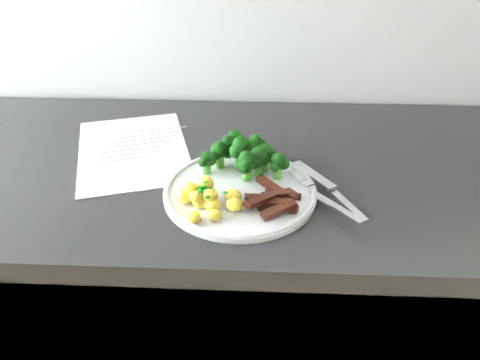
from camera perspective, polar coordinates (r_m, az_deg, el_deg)
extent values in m
cube|color=black|center=(1.23, -3.31, -16.15)|extent=(2.40, 0.60, 0.90)
cube|color=white|center=(1.00, -12.76, 3.53)|extent=(0.30, 0.36, 0.00)
cube|color=slate|center=(1.06, -10.27, 5.94)|extent=(0.14, 0.04, 0.00)
cube|color=slate|center=(1.05, -10.86, 5.40)|extent=(0.13, 0.04, 0.00)
cube|color=slate|center=(1.03, -11.45, 4.83)|extent=(0.13, 0.04, 0.00)
cube|color=slate|center=(1.01, -12.07, 4.25)|extent=(0.12, 0.04, 0.00)
cube|color=slate|center=(1.00, -12.71, 3.65)|extent=(0.12, 0.04, 0.00)
cube|color=slate|center=(0.98, -13.37, 3.02)|extent=(0.11, 0.04, 0.00)
cube|color=slate|center=(0.96, -14.05, 2.37)|extent=(0.11, 0.04, 0.00)
cylinder|color=silver|center=(0.84, 0.00, -1.44)|extent=(0.27, 0.27, 0.01)
torus|color=silver|center=(0.83, 0.00, -1.11)|extent=(0.27, 0.27, 0.01)
cylinder|color=#306719|center=(0.88, 0.10, 2.60)|extent=(0.02, 0.02, 0.03)
sphere|color=black|center=(0.87, 0.90, 3.74)|extent=(0.02, 0.02, 0.02)
sphere|color=black|center=(0.88, -0.16, 4.11)|extent=(0.02, 0.02, 0.02)
sphere|color=black|center=(0.86, -0.40, 3.51)|extent=(0.03, 0.03, 0.03)
sphere|color=black|center=(0.86, 0.11, 4.33)|extent=(0.03, 0.03, 0.03)
cylinder|color=#306719|center=(0.88, 2.91, 1.89)|extent=(0.02, 0.02, 0.02)
sphere|color=black|center=(0.87, 3.69, 3.01)|extent=(0.02, 0.02, 0.02)
sphere|color=black|center=(0.88, 2.58, 3.27)|extent=(0.02, 0.02, 0.02)
sphere|color=black|center=(0.86, 2.68, 2.56)|extent=(0.02, 0.02, 0.02)
sphere|color=black|center=(0.87, 2.97, 3.48)|extent=(0.03, 0.03, 0.03)
cylinder|color=#306719|center=(0.89, -2.48, 2.30)|extent=(0.02, 0.02, 0.02)
sphere|color=black|center=(0.89, -1.82, 3.37)|extent=(0.02, 0.02, 0.02)
sphere|color=black|center=(0.89, -2.79, 3.69)|extent=(0.03, 0.03, 0.03)
sphere|color=black|center=(0.88, -2.96, 3.00)|extent=(0.02, 0.02, 0.02)
sphere|color=black|center=(0.88, -2.52, 3.81)|extent=(0.03, 0.03, 0.03)
cylinder|color=#306719|center=(0.91, 1.77, 3.40)|extent=(0.02, 0.02, 0.02)
sphere|color=black|center=(0.90, 2.41, 4.38)|extent=(0.02, 0.02, 0.02)
sphere|color=black|center=(0.91, 1.80, 4.64)|extent=(0.02, 0.02, 0.02)
sphere|color=black|center=(0.90, 1.19, 4.36)|extent=(0.02, 0.02, 0.02)
sphere|color=black|center=(0.89, 1.62, 4.08)|extent=(0.02, 0.02, 0.02)
sphere|color=black|center=(0.89, 1.80, 4.76)|extent=(0.03, 0.03, 0.03)
cylinder|color=#306719|center=(0.91, -1.47, 3.39)|extent=(0.01, 0.01, 0.02)
sphere|color=black|center=(0.90, -0.89, 4.29)|extent=(0.02, 0.02, 0.02)
sphere|color=black|center=(0.91, -1.50, 4.50)|extent=(0.02, 0.02, 0.02)
sphere|color=black|center=(0.90, -2.06, 4.30)|extent=(0.02, 0.02, 0.02)
sphere|color=black|center=(0.89, -1.59, 3.94)|extent=(0.02, 0.02, 0.02)
sphere|color=black|center=(0.89, -1.49, 4.67)|extent=(0.02, 0.02, 0.02)
cylinder|color=#306719|center=(0.86, 4.53, 0.94)|extent=(0.02, 0.02, 0.02)
sphere|color=black|center=(0.85, 5.26, 1.96)|extent=(0.02, 0.02, 0.02)
sphere|color=black|center=(0.86, 4.32, 2.29)|extent=(0.02, 0.02, 0.02)
sphere|color=black|center=(0.85, 4.19, 1.59)|extent=(0.02, 0.02, 0.02)
sphere|color=black|center=(0.85, 4.60, 2.40)|extent=(0.03, 0.03, 0.03)
cylinder|color=#306719|center=(0.88, -4.00, 1.45)|extent=(0.01, 0.01, 0.02)
sphere|color=black|center=(0.87, -3.45, 2.28)|extent=(0.02, 0.02, 0.02)
sphere|color=black|center=(0.88, -4.17, 2.56)|extent=(0.02, 0.02, 0.02)
sphere|color=black|center=(0.86, -4.49, 2.05)|extent=(0.02, 0.02, 0.02)
sphere|color=black|center=(0.87, -4.06, 2.71)|extent=(0.02, 0.02, 0.02)
cylinder|color=#306719|center=(0.85, 0.79, 0.86)|extent=(0.02, 0.02, 0.03)
sphere|color=black|center=(0.85, 1.56, 2.11)|extent=(0.02, 0.02, 0.02)
sphere|color=black|center=(0.85, 0.77, 2.43)|extent=(0.02, 0.02, 0.02)
sphere|color=black|center=(0.84, 0.01, 1.91)|extent=(0.02, 0.02, 0.02)
sphere|color=black|center=(0.83, 0.65, 1.66)|extent=(0.03, 0.03, 0.03)
sphere|color=black|center=(0.84, 0.80, 2.55)|extent=(0.03, 0.03, 0.03)
cylinder|color=#306719|center=(0.87, 2.20, 1.46)|extent=(0.02, 0.02, 0.03)
sphere|color=black|center=(0.86, 3.00, 2.57)|extent=(0.02, 0.02, 0.02)
sphere|color=black|center=(0.87, 2.00, 2.92)|extent=(0.02, 0.02, 0.02)
sphere|color=black|center=(0.85, 2.00, 2.20)|extent=(0.02, 0.02, 0.02)
sphere|color=black|center=(0.86, 2.24, 3.12)|extent=(0.03, 0.03, 0.03)
cylinder|color=#306719|center=(0.93, -0.68, 3.79)|extent=(0.02, 0.02, 0.02)
sphere|color=black|center=(0.92, -0.03, 4.78)|extent=(0.03, 0.03, 0.03)
sphere|color=black|center=(0.93, -0.97, 5.01)|extent=(0.02, 0.02, 0.02)
sphere|color=black|center=(0.92, -0.93, 4.44)|extent=(0.02, 0.02, 0.02)
sphere|color=black|center=(0.92, -0.69, 5.26)|extent=(0.03, 0.03, 0.03)
ellipsoid|color=gold|center=(0.80, -3.84, -1.97)|extent=(0.02, 0.02, 0.02)
ellipsoid|color=gold|center=(0.79, -4.78, -2.55)|extent=(0.03, 0.03, 0.03)
ellipsoid|color=gold|center=(0.82, -5.16, -1.22)|extent=(0.02, 0.02, 0.02)
ellipsoid|color=gold|center=(0.78, -3.28, -3.05)|extent=(0.03, 0.03, 0.02)
ellipsoid|color=gold|center=(0.80, -4.59, -2.00)|extent=(0.03, 0.03, 0.03)
ellipsoid|color=gold|center=(0.80, -3.64, -1.84)|extent=(0.03, 0.02, 0.03)
ellipsoid|color=gold|center=(0.76, -5.56, -4.48)|extent=(0.02, 0.02, 0.02)
ellipsoid|color=gold|center=(0.79, -4.29, -2.57)|extent=(0.03, 0.02, 0.03)
ellipsoid|color=gold|center=(0.80, -0.91, -1.98)|extent=(0.03, 0.03, 0.02)
ellipsoid|color=gold|center=(0.80, -4.20, -0.46)|extent=(0.03, 0.03, 0.03)
ellipsoid|color=gold|center=(0.82, -6.15, -1.24)|extent=(0.02, 0.02, 0.02)
ellipsoid|color=gold|center=(0.80, -6.08, -1.01)|extent=(0.02, 0.02, 0.02)
ellipsoid|color=gold|center=(0.78, -5.37, -1.99)|extent=(0.02, 0.02, 0.02)
ellipsoid|color=gold|center=(0.76, -3.05, -4.25)|extent=(0.02, 0.02, 0.02)
ellipsoid|color=gold|center=(0.80, -6.65, -1.86)|extent=(0.03, 0.03, 0.03)
ellipsoid|color=gold|center=(0.78, -0.70, -2.95)|extent=(0.03, 0.03, 0.02)
ellipsoid|color=gold|center=(0.78, -3.62, -1.85)|extent=(0.03, 0.02, 0.02)
cube|color=#126F0D|center=(0.79, -4.44, -1.15)|extent=(0.01, 0.01, 0.00)
cube|color=#126F0D|center=(0.79, -3.94, -1.09)|extent=(0.01, 0.01, 0.00)
cube|color=#126F0D|center=(0.75, -3.94, -2.08)|extent=(0.01, 0.01, 0.00)
cube|color=#126F0D|center=(0.79, -4.14, -0.21)|extent=(0.01, 0.01, 0.00)
cube|color=#126F0D|center=(0.79, -4.66, -1.08)|extent=(0.01, 0.01, 0.00)
cube|color=#126F0D|center=(0.78, -4.97, -0.98)|extent=(0.01, 0.01, 0.00)
cube|color=#126F0D|center=(0.79, -4.19, -1.14)|extent=(0.01, 0.01, 0.00)
cube|color=#126F0D|center=(0.77, -4.96, -1.27)|extent=(0.01, 0.01, 0.00)
cube|color=#126F0D|center=(0.78, -1.80, -1.54)|extent=(0.01, 0.01, 0.00)
cube|color=#126F0D|center=(0.78, -4.41, -1.39)|extent=(0.01, 0.01, 0.00)
cube|color=#126F0D|center=(0.79, -3.70, -0.79)|extent=(0.01, 0.01, 0.00)
cube|color=#126F0D|center=(0.78, -4.37, -0.78)|extent=(0.01, 0.01, 0.00)
cube|color=#126F0D|center=(0.79, -3.93, -0.51)|extent=(0.01, 0.01, 0.00)
cube|color=#126F0D|center=(0.79, -4.02, -0.21)|extent=(0.01, 0.01, 0.00)
cube|color=black|center=(0.78, 5.19, -3.32)|extent=(0.05, 0.03, 0.01)
cube|color=black|center=(0.79, 4.19, -2.89)|extent=(0.06, 0.04, 0.01)
cube|color=black|center=(0.81, 2.56, -2.15)|extent=(0.06, 0.01, 0.01)
cube|color=black|center=(0.80, 4.93, -2.51)|extent=(0.05, 0.04, 0.01)
cube|color=black|center=(0.81, 4.86, -2.15)|extent=(0.06, 0.05, 0.01)
cube|color=black|center=(0.82, 5.19, -1.79)|extent=(0.06, 0.02, 0.01)
cube|color=black|center=(0.80, 4.53, -2.54)|extent=(0.04, 0.05, 0.01)
cube|color=black|center=(0.80, 4.17, -2.61)|extent=(0.06, 0.05, 0.01)
cube|color=black|center=(0.77, 4.69, -3.56)|extent=(0.06, 0.05, 0.01)
cube|color=black|center=(0.78, 4.39, -2.74)|extent=(0.06, 0.02, 0.01)
cube|color=black|center=(0.80, 4.44, -1.74)|extent=(0.06, 0.03, 0.01)
cube|color=black|center=(0.82, 3.73, -0.73)|extent=(0.05, 0.05, 0.01)
cube|color=black|center=(0.81, 5.05, -1.45)|extent=(0.05, 0.04, 0.01)
cube|color=black|center=(0.78, 2.68, -2.36)|extent=(0.06, 0.05, 0.01)
cube|color=black|center=(0.79, 2.13, -2.61)|extent=(0.05, 0.04, 0.01)
cube|color=silver|center=(0.80, 11.41, -3.14)|extent=(0.08, 0.11, 0.02)
cube|color=silver|center=(0.84, 7.98, -0.32)|extent=(0.03, 0.03, 0.01)
cylinder|color=silver|center=(0.86, 7.27, 0.67)|extent=(0.03, 0.04, 0.00)
cylinder|color=silver|center=(0.86, 7.03, 0.58)|extent=(0.03, 0.04, 0.00)
cylinder|color=silver|center=(0.86, 6.79, 0.49)|extent=(0.03, 0.04, 0.00)
cylinder|color=silver|center=(0.85, 6.54, 0.41)|extent=(0.03, 0.04, 0.00)
cube|color=silver|center=(0.88, 8.88, 0.69)|extent=(0.07, 0.11, 0.01)
cube|color=silver|center=(0.82, 12.74, -3.01)|extent=(0.06, 0.09, 0.02)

